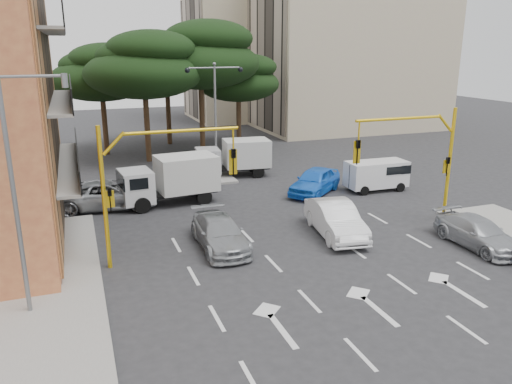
# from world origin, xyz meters

# --- Properties ---
(ground) EXTENTS (120.00, 120.00, 0.00)m
(ground) POSITION_xyz_m (0.00, 0.00, 0.00)
(ground) COLOR #28282B
(ground) RESTS_ON ground
(sidewalk_left) EXTENTS (5.00, 26.00, 0.15)m
(sidewalk_left) POSITION_xyz_m (-11.50, -4.00, 0.07)
(sidewalk_left) COLOR gray
(sidewalk_left) RESTS_ON ground
(median_strip) EXTENTS (1.40, 6.00, 0.15)m
(median_strip) POSITION_xyz_m (0.00, 16.00, 0.07)
(median_strip) COLOR gray
(median_strip) RESTS_ON ground
(apartment_beige_near) EXTENTS (20.20, 12.15, 18.70)m
(apartment_beige_near) POSITION_xyz_m (19.95, 32.00, 9.35)
(apartment_beige_near) COLOR beige
(apartment_beige_near) RESTS_ON ground
(apartment_beige_far) EXTENTS (16.20, 12.15, 16.70)m
(apartment_beige_far) POSITION_xyz_m (12.95, 44.00, 8.35)
(apartment_beige_far) COLOR beige
(apartment_beige_far) RESTS_ON ground
(pine_left_near) EXTENTS (9.15, 9.15, 10.23)m
(pine_left_near) POSITION_xyz_m (-3.94, 21.96, 7.60)
(pine_left_near) COLOR #382616
(pine_left_near) RESTS_ON ground
(pine_center) EXTENTS (9.98, 9.98, 11.16)m
(pine_center) POSITION_xyz_m (1.06, 23.96, 8.30)
(pine_center) COLOR #382616
(pine_center) RESTS_ON ground
(pine_left_far) EXTENTS (8.32, 8.32, 9.30)m
(pine_left_far) POSITION_xyz_m (-6.94, 25.96, 6.91)
(pine_left_far) COLOR #382616
(pine_left_far) RESTS_ON ground
(pine_right) EXTENTS (7.49, 7.49, 8.37)m
(pine_right) POSITION_xyz_m (5.06, 25.96, 6.22)
(pine_right) COLOR #382616
(pine_right) RESTS_ON ground
(pine_back) EXTENTS (9.15, 9.15, 10.23)m
(pine_back) POSITION_xyz_m (-0.94, 28.96, 7.60)
(pine_back) COLOR #382616
(pine_back) RESTS_ON ground
(signal_mast_right) EXTENTS (5.79, 0.37, 6.00)m
(signal_mast_right) POSITION_xyz_m (6.80, 1.99, 3.88)
(signal_mast_right) COLOR gold
(signal_mast_right) RESTS_ON ground
(signal_mast_left) EXTENTS (5.79, 0.37, 6.00)m
(signal_mast_left) POSITION_xyz_m (-6.80, 1.99, 3.88)
(signal_mast_left) COLOR gold
(signal_mast_left) RESTS_ON ground
(street_lamp_left) EXTENTS (2.08, 0.20, 8.00)m
(street_lamp_left) POSITION_xyz_m (-11.29, -1.00, 4.72)
(street_lamp_left) COLOR slate
(street_lamp_left) RESTS_ON sidewalk_left
(street_lamp_center) EXTENTS (4.16, 0.36, 7.77)m
(street_lamp_center) POSITION_xyz_m (0.00, 16.00, 5.43)
(street_lamp_center) COLOR slate
(street_lamp_center) RESTS_ON median_strip
(car_white_hatch) EXTENTS (2.48, 5.22, 1.65)m
(car_white_hatch) POSITION_xyz_m (2.12, 2.10, 0.83)
(car_white_hatch) COLOR white
(car_white_hatch) RESTS_ON ground
(car_blue_compact) EXTENTS (4.89, 4.55, 1.63)m
(car_blue_compact) POSITION_xyz_m (4.46, 9.00, 0.81)
(car_blue_compact) COLOR blue
(car_blue_compact) RESTS_ON ground
(car_silver_wagon) EXTENTS (2.08, 4.93, 1.42)m
(car_silver_wagon) POSITION_xyz_m (-3.64, 2.54, 0.71)
(car_silver_wagon) COLOR #979A9E
(car_silver_wagon) RESTS_ON ground
(car_silver_cross_a) EXTENTS (6.04, 3.28, 1.61)m
(car_silver_cross_a) POSITION_xyz_m (-8.00, 10.38, 0.80)
(car_silver_cross_a) COLOR #94989C
(car_silver_cross_a) RESTS_ON ground
(car_silver_cross_b) EXTENTS (4.25, 2.21, 1.38)m
(car_silver_cross_b) POSITION_xyz_m (-3.46, 13.00, 0.69)
(car_silver_cross_b) COLOR #999CA0
(car_silver_cross_b) RESTS_ON ground
(car_silver_parked) EXTENTS (1.88, 4.60, 1.33)m
(car_silver_parked) POSITION_xyz_m (7.60, -1.45, 0.67)
(car_silver_parked) COLOR #A4A7AC
(car_silver_parked) RESTS_ON ground
(van_white) EXTENTS (3.94, 1.89, 1.94)m
(van_white) POSITION_xyz_m (8.50, 8.33, 0.97)
(van_white) COLOR silver
(van_white) RESTS_ON ground
(box_truck_a) EXTENTS (5.90, 2.95, 2.80)m
(box_truck_a) POSITION_xyz_m (-4.50, 10.00, 1.40)
(box_truck_a) COLOR silver
(box_truck_a) RESTS_ON ground
(box_truck_b) EXTENTS (5.50, 2.80, 2.60)m
(box_truck_b) POSITION_xyz_m (1.00, 15.02, 1.30)
(box_truck_b) COLOR silver
(box_truck_b) RESTS_ON ground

